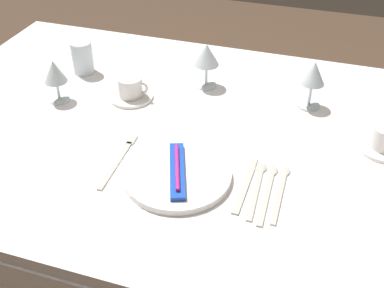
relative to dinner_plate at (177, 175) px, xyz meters
name	(u,v)px	position (x,y,z in m)	size (l,w,h in m)	color
dining_table	(206,155)	(0.01, 0.21, -0.09)	(1.80, 1.11, 0.74)	white
dinner_plate	(177,175)	(0.00, 0.00, 0.00)	(0.27, 0.27, 0.02)	white
toothbrush_package	(177,170)	(0.00, 0.00, 0.02)	(0.11, 0.21, 0.02)	blue
fork_outer	(119,159)	(-0.17, 0.02, -0.01)	(0.03, 0.23, 0.00)	beige
dinner_knife	(245,186)	(0.17, 0.02, -0.01)	(0.02, 0.22, 0.00)	beige
spoon_soup	(258,183)	(0.20, 0.04, -0.01)	(0.03, 0.22, 0.01)	beige
spoon_dessert	(269,187)	(0.22, 0.03, -0.01)	(0.03, 0.22, 0.01)	beige
spoon_tea	(281,186)	(0.25, 0.04, -0.01)	(0.03, 0.22, 0.01)	beige
saucer_left	(131,97)	(-0.26, 0.32, 0.00)	(0.14, 0.14, 0.01)	white
coffee_cup_left	(131,87)	(-0.26, 0.32, 0.03)	(0.10, 0.08, 0.06)	white
saucer_right	(382,148)	(0.49, 0.28, 0.00)	(0.13, 0.13, 0.01)	white
wine_glass_centre	(207,57)	(-0.06, 0.46, 0.10)	(0.08, 0.08, 0.15)	silver
wine_glass_left	(55,73)	(-0.47, 0.24, 0.09)	(0.07, 0.07, 0.14)	silver
wine_glass_right	(313,76)	(0.27, 0.44, 0.10)	(0.07, 0.07, 0.15)	silver
drink_tumbler	(83,59)	(-0.48, 0.43, 0.04)	(0.07, 0.07, 0.11)	silver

